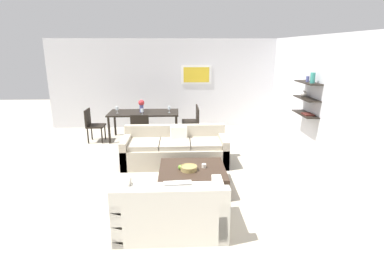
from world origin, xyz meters
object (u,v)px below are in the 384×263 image
(wine_glass_left_near, at_px, (117,108))
(wine_glass_foot, at_px, (142,111))
(loveseat_white, at_px, (171,210))
(dining_table, at_px, (144,115))
(candle_jar, at_px, (204,166))
(apple_on_coffee_table, at_px, (180,167))
(coffee_table, at_px, (192,178))
(dining_chair_right_far, at_px, (193,119))
(dining_chair_right_near, at_px, (194,122))
(dining_chair_foot, at_px, (141,129))
(wine_glass_right_near, at_px, (169,108))
(sofa_beige, at_px, (175,150))
(centerpiece_vase, at_px, (141,105))
(decorative_bowl, at_px, (189,168))
(dining_chair_left_near, at_px, (92,123))

(wine_glass_left_near, relative_size, wine_glass_foot, 1.08)
(loveseat_white, distance_m, dining_table, 4.50)
(candle_jar, relative_size, apple_on_coffee_table, 0.97)
(loveseat_white, height_order, wine_glass_foot, wine_glass_foot)
(coffee_table, xyz_separation_m, dining_chair_right_far, (0.17, 3.34, 0.31))
(candle_jar, xyz_separation_m, dining_chair_right_far, (-0.04, 3.30, 0.09))
(apple_on_coffee_table, xyz_separation_m, dining_chair_right_near, (0.38, 2.98, 0.08))
(dining_chair_foot, relative_size, wine_glass_right_near, 5.06)
(dining_chair_right_near, bearing_deg, sofa_beige, -105.95)
(wine_glass_foot, bearing_deg, wine_glass_right_near, 21.66)
(candle_jar, distance_m, apple_on_coffee_table, 0.43)
(apple_on_coffee_table, bearing_deg, centerpiece_vase, 107.74)
(coffee_table, distance_m, candle_jar, 0.31)
(coffee_table, distance_m, decorative_bowl, 0.25)
(sofa_beige, distance_m, loveseat_white, 2.51)
(decorative_bowl, height_order, dining_chair_right_near, dining_chair_right_near)
(sofa_beige, height_order, dining_chair_right_far, dining_chair_right_far)
(centerpiece_vase, bearing_deg, coffee_table, -68.64)
(loveseat_white, xyz_separation_m, centerpiece_vase, (-0.88, 4.40, 0.66))
(wine_glass_foot, bearing_deg, wine_glass_left_near, 158.34)
(dining_chair_left_near, distance_m, dining_chair_right_near, 2.69)
(dining_table, bearing_deg, dining_chair_left_near, -171.53)
(decorative_bowl, distance_m, apple_on_coffee_table, 0.15)
(sofa_beige, relative_size, wine_glass_foot, 13.15)
(dining_table, bearing_deg, wine_glass_left_near, -170.96)
(loveseat_white, distance_m, dining_chair_left_near, 4.74)
(apple_on_coffee_table, bearing_deg, dining_chair_right_far, 83.55)
(dining_chair_right_far, bearing_deg, wine_glass_right_near, -154.58)
(sofa_beige, relative_size, loveseat_white, 1.50)
(dining_chair_foot, relative_size, dining_chair_right_near, 1.00)
(loveseat_white, relative_size, wine_glass_left_near, 8.15)
(loveseat_white, height_order, dining_chair_left_near, dining_chair_left_near)
(dining_chair_right_near, bearing_deg, centerpiece_vase, 172.31)
(dining_table, xyz_separation_m, dining_chair_right_far, (1.34, 0.20, -0.18))
(wine_glass_right_near, height_order, wine_glass_left_near, wine_glass_left_near)
(apple_on_coffee_table, height_order, dining_chair_right_near, dining_chair_right_near)
(candle_jar, distance_m, dining_chair_foot, 2.64)
(wine_glass_foot, bearing_deg, sofa_beige, -60.42)
(loveseat_white, relative_size, wine_glass_foot, 8.76)
(dining_table, relative_size, wine_glass_left_near, 10.32)
(loveseat_white, distance_m, dining_chair_foot, 3.66)
(dining_table, distance_m, dining_chair_left_near, 1.37)
(apple_on_coffee_table, bearing_deg, candle_jar, 10.02)
(dining_chair_right_far, height_order, wine_glass_left_near, wine_glass_left_near)
(wine_glass_foot, relative_size, centerpiece_vase, 0.50)
(wine_glass_left_near, bearing_deg, dining_table, 9.04)
(sofa_beige, xyz_separation_m, dining_chair_left_near, (-2.20, 1.70, 0.21))
(coffee_table, xyz_separation_m, apple_on_coffee_table, (-0.21, -0.04, 0.23))
(wine_glass_left_near, bearing_deg, coffee_table, -58.45)
(dining_chair_foot, bearing_deg, loveseat_white, -76.93)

